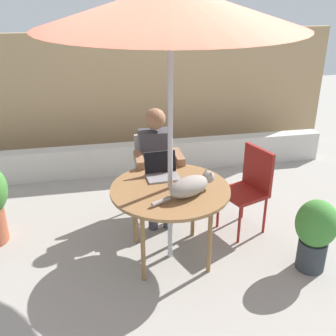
% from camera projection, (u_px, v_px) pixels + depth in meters
% --- Properties ---
extents(ground_plane, '(14.00, 14.00, 0.00)m').
position_uv_depth(ground_plane, '(170.00, 256.00, 4.00)').
color(ground_plane, gray).
extents(fence_back, '(5.68, 0.08, 1.79)m').
position_uv_depth(fence_back, '(135.00, 97.00, 5.86)').
color(fence_back, tan).
rests_on(fence_back, ground).
extents(planter_wall_low, '(5.11, 0.20, 0.40)m').
position_uv_depth(planter_wall_low, '(142.00, 157.00, 5.65)').
color(planter_wall_low, beige).
rests_on(planter_wall_low, ground).
extents(patio_table, '(1.07, 1.07, 0.74)m').
position_uv_depth(patio_table, '(170.00, 194.00, 3.71)').
color(patio_table, olive).
rests_on(patio_table, ground).
extents(patio_umbrella, '(2.07, 2.07, 2.40)m').
position_uv_depth(patio_umbrella, '(171.00, 6.00, 3.05)').
color(patio_umbrella, '#B7B7BC').
rests_on(patio_umbrella, ground).
extents(chair_occupied, '(0.40, 0.40, 0.89)m').
position_uv_depth(chair_occupied, '(154.00, 168.00, 4.57)').
color(chair_occupied, '#B2A899').
rests_on(chair_occupied, ground).
extents(chair_empty, '(0.51, 0.51, 0.89)m').
position_uv_depth(chair_empty, '(250.00, 183.00, 4.23)').
color(chair_empty, maroon).
rests_on(chair_empty, ground).
extents(person_seated, '(0.48, 0.48, 1.23)m').
position_uv_depth(person_seated, '(156.00, 160.00, 4.36)').
color(person_seated, '#3F3F47').
rests_on(person_seated, ground).
extents(laptop, '(0.31, 0.27, 0.21)m').
position_uv_depth(laptop, '(161.00, 169.00, 3.90)').
color(laptop, gray).
rests_on(laptop, patio_table).
extents(cat, '(0.61, 0.35, 0.17)m').
position_uv_depth(cat, '(191.00, 186.00, 3.55)').
color(cat, gray).
rests_on(cat, patio_table).
extents(potted_plant_near_fence, '(0.37, 0.37, 0.69)m').
position_uv_depth(potted_plant_near_fence, '(315.00, 231.00, 3.67)').
color(potted_plant_near_fence, '#33383D').
rests_on(potted_plant_near_fence, ground).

